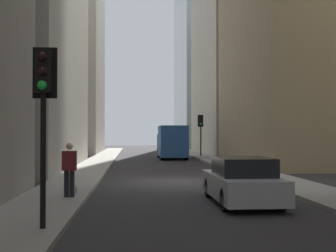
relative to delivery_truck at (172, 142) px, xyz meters
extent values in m
plane|color=#302D30|center=(-18.73, 1.40, -1.46)|extent=(135.00, 135.00, 0.00)
cube|color=gray|center=(-18.73, 5.90, -1.39)|extent=(90.00, 2.20, 0.14)
cube|color=gray|center=(-18.73, -3.10, -1.39)|extent=(90.00, 2.20, 0.14)
cube|color=beige|center=(10.33, -9.20, 8.01)|extent=(17.79, 10.00, 18.93)
cube|color=#9E8966|center=(-7.51, -9.20, 8.10)|extent=(15.68, 10.00, 19.13)
cube|color=#A8A091|center=(12.34, 12.00, 10.68)|extent=(13.82, 10.00, 24.28)
cube|color=#285699|center=(-0.91, 0.00, 0.08)|extent=(4.60, 2.25, 2.60)
cube|color=#38383D|center=(2.29, 0.00, -0.27)|extent=(1.90, 2.25, 1.90)
cube|color=black|center=(2.29, 0.00, 0.33)|extent=(1.92, 2.09, 0.64)
cylinder|color=black|center=(2.29, -0.98, -1.02)|extent=(0.88, 0.28, 0.88)
cylinder|color=black|center=(2.29, 0.99, -1.02)|extent=(0.88, 0.28, 0.88)
cylinder|color=black|center=(-2.31, -0.98, -1.02)|extent=(0.88, 0.28, 0.88)
cylinder|color=black|center=(-2.31, 0.99, -1.02)|extent=(0.88, 0.28, 0.88)
cube|color=#B7BABF|center=(-25.27, 0.00, -0.93)|extent=(4.30, 1.78, 0.70)
cube|color=black|center=(-25.47, 0.00, -0.31)|extent=(2.10, 1.58, 0.54)
cylinder|color=black|center=(-23.92, -0.78, -1.14)|extent=(0.64, 0.22, 0.64)
cylinder|color=black|center=(-23.92, 0.78, -1.14)|extent=(0.64, 0.22, 0.64)
cylinder|color=black|center=(-26.62, -0.78, -1.14)|extent=(0.64, 0.22, 0.64)
cylinder|color=black|center=(-26.62, 0.78, -1.14)|extent=(0.64, 0.22, 0.64)
cylinder|color=black|center=(-29.20, 5.22, 0.11)|extent=(0.12, 0.12, 2.85)
cube|color=black|center=(-29.20, 5.22, 1.98)|extent=(0.28, 0.32, 0.90)
cube|color=black|center=(-29.05, 5.22, 1.98)|extent=(0.03, 0.52, 1.10)
sphere|color=black|center=(-29.36, 5.22, 2.28)|extent=(0.20, 0.20, 0.20)
sphere|color=black|center=(-29.36, 5.22, 1.98)|extent=(0.20, 0.20, 0.20)
sphere|color=green|center=(-29.36, 5.22, 1.68)|extent=(0.20, 0.20, 0.20)
cylinder|color=black|center=(2.14, -2.88, 0.08)|extent=(0.12, 0.12, 2.79)
cube|color=black|center=(2.14, -2.88, 1.92)|extent=(0.28, 0.32, 0.90)
cube|color=black|center=(2.29, -2.88, 1.92)|extent=(0.03, 0.52, 1.10)
sphere|color=black|center=(1.98, -2.88, 2.22)|extent=(0.20, 0.20, 0.20)
sphere|color=black|center=(1.98, -2.88, 1.92)|extent=(0.20, 0.20, 0.20)
sphere|color=green|center=(1.98, -2.88, 1.62)|extent=(0.20, 0.20, 0.20)
cylinder|color=black|center=(-24.48, 5.25, -0.90)|extent=(0.16, 0.16, 0.84)
cylinder|color=black|center=(-24.48, 5.42, -0.90)|extent=(0.16, 0.16, 0.84)
cube|color=maroon|center=(-24.48, 5.34, -0.17)|extent=(0.26, 0.44, 0.62)
sphere|color=beige|center=(-24.48, 5.34, 0.29)|extent=(0.22, 0.22, 0.22)
cylinder|color=#999EA3|center=(-23.64, 5.23, -1.22)|extent=(0.07, 0.07, 0.20)
cylinder|color=#999EA3|center=(-23.64, 5.23, -1.08)|extent=(0.03, 0.03, 0.07)
camera|label=1|loc=(-38.85, 3.32, 0.66)|focal=47.98mm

